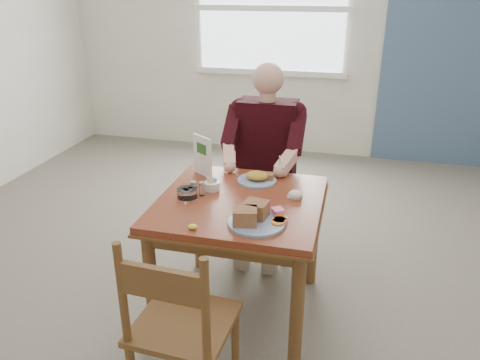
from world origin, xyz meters
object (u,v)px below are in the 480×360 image
(table, at_px, (240,217))
(near_plate, at_px, (255,217))
(chair_far, at_px, (266,187))
(chair_near, at_px, (180,328))
(diner, at_px, (265,148))
(far_plate, at_px, (258,178))

(table, distance_m, near_plate, 0.32)
(table, distance_m, chair_far, 0.81)
(near_plate, bearing_deg, chair_near, -112.24)
(chair_near, distance_m, diner, 1.52)
(chair_far, relative_size, far_plate, 3.84)
(table, height_order, near_plate, near_plate)
(table, bearing_deg, diner, 90.00)
(chair_far, relative_size, near_plate, 3.00)
(chair_far, distance_m, diner, 0.34)
(diner, bearing_deg, far_plate, -84.37)
(table, relative_size, far_plate, 3.72)
(table, bearing_deg, far_plate, 81.11)
(table, bearing_deg, near_plate, -61.11)
(table, height_order, chair_near, chair_near)
(diner, height_order, far_plate, diner)
(far_plate, bearing_deg, chair_far, 94.68)
(chair_far, height_order, diner, diner)
(chair_near, bearing_deg, chair_far, 87.23)
(chair_near, distance_m, near_plate, 0.64)
(chair_near, xyz_separation_m, near_plate, (0.21, 0.52, 0.31))
(near_plate, distance_m, far_plate, 0.53)
(diner, relative_size, far_plate, 5.59)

